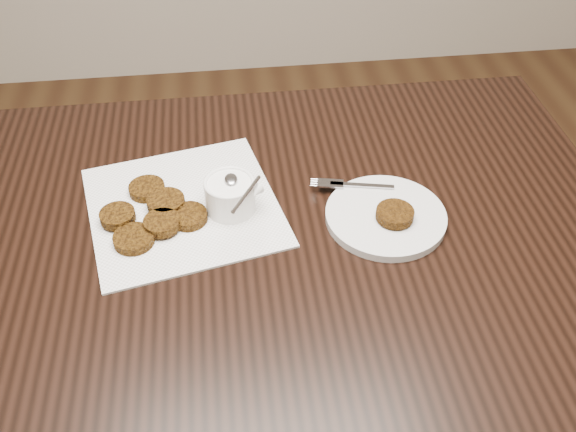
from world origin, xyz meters
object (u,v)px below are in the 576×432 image
object	(u,v)px
table	(242,369)
napkin	(183,206)
plate_with_patty	(386,213)
sauce_ramekin	(229,181)

from	to	relation	value
table	napkin	bearing A→B (deg)	134.47
table	plate_with_patty	distance (m)	0.47
table	sauce_ramekin	bearing A→B (deg)	86.15
napkin	plate_with_patty	world-z (taller)	plate_with_patty
table	napkin	world-z (taller)	napkin
napkin	sauce_ramekin	world-z (taller)	sauce_ramekin
table	napkin	distance (m)	0.39
table	plate_with_patty	bearing A→B (deg)	1.34
plate_with_patty	table	bearing A→B (deg)	-178.66
napkin	sauce_ramekin	size ratio (longest dim) A/B	2.61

